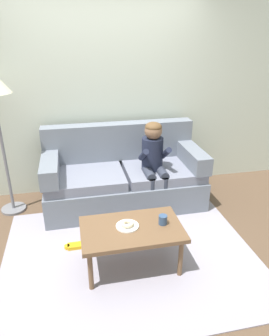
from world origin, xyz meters
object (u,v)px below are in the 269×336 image
couch (123,177)px  donut (127,224)px  toy_controller (75,246)px  coffee_table (132,232)px  person_child (154,158)px  mug (163,220)px

couch → donut: couch is taller
toy_controller → couch: bearing=47.8°
coffee_table → person_child: (0.48, 1.02, 0.28)m
donut → mug: bearing=-4.1°
coffee_table → mug: size_ratio=10.32×
coffee_table → couch: bearing=83.6°
coffee_table → mug: mug is taller
person_child → donut: bearing=-117.4°
donut → couch: bearing=81.8°
person_child → toy_controller: (-1.01, -0.65, -0.65)m
mug → couch: bearing=97.2°
mug → coffee_table: bearing=179.5°
coffee_table → person_child: person_child is taller
person_child → donut: size_ratio=9.18×
mug → person_child: bearing=79.5°
couch → coffee_table: 1.24m
person_child → mug: (-0.19, -1.03, -0.19)m
couch → donut: 1.23m
donut → mug: size_ratio=1.33×
couch → donut: size_ratio=16.38×
couch → toy_controller: bearing=-127.5°
coffee_table → mug: 0.31m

